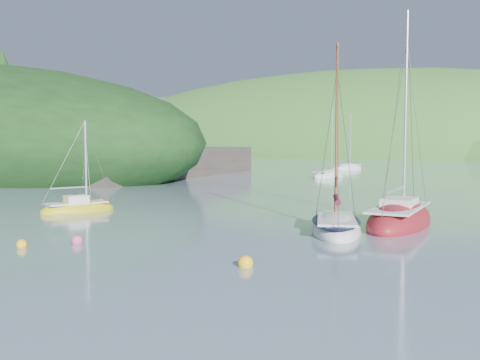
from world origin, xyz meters
The scene contains 7 objects.
ground centered at (0.00, 0.00, 0.00)m, with size 700.00×700.00×0.00m, color slate.
daysailer_white centered at (4.98, 7.90, 0.21)m, with size 4.46×6.31×9.14m.
sloop_red centered at (6.82, 11.37, 0.22)m, with size 3.30×7.86×11.33m.
sailboat_yellow centered at (-10.33, 6.30, 0.16)m, with size 3.07×4.69×5.79m.
distant_sloop_a centered at (-11.00, 43.54, 0.16)m, with size 2.68×6.38×8.89m.
distant_sloop_c centered at (-16.28, 62.43, 0.17)m, with size 4.07×6.89×9.29m.
mooring_buoys centered at (2.15, 3.55, 0.12)m, with size 28.40×13.62×0.50m.
Camera 1 is at (14.33, -14.33, 3.93)m, focal length 40.00 mm.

